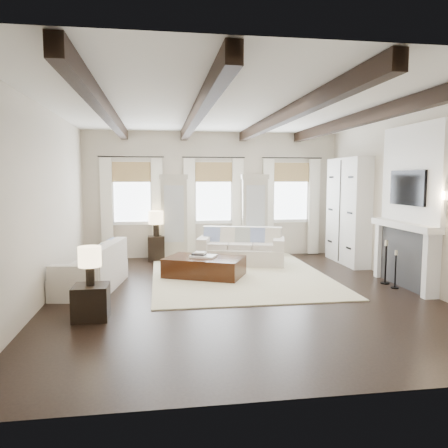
{
  "coord_description": "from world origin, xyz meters",
  "views": [
    {
      "loc": [
        -1.4,
        -7.43,
        2.02
      ],
      "look_at": [
        -0.16,
        0.8,
        1.15
      ],
      "focal_mm": 35.0,
      "sensor_mm": 36.0,
      "label": 1
    }
  ],
  "objects": [
    {
      "name": "area_rug",
      "position": [
        0.24,
        1.53,
        0.01
      ],
      "size": [
        3.56,
        4.75,
        0.02
      ],
      "primitive_type": "cube",
      "color": "beige",
      "rests_on": "ground"
    },
    {
      "name": "sofa_back",
      "position": [
        0.52,
        2.6,
        0.35
      ],
      "size": [
        2.17,
        1.41,
        0.86
      ],
      "color": "silver",
      "rests_on": "ground"
    },
    {
      "name": "book_upper",
      "position": [
        -0.56,
        1.4,
        0.5
      ],
      "size": [
        0.27,
        0.25,
        0.03
      ],
      "primitive_type": "cube",
      "rotation": [
        0.0,
        0.0,
        -0.43
      ],
      "color": "beige",
      "rests_on": "book_lower"
    },
    {
      "name": "candlestick_far",
      "position": [
        2.9,
        0.26,
        0.35
      ],
      "size": [
        0.17,
        0.17,
        0.85
      ],
      "color": "black",
      "rests_on": "ground"
    },
    {
      "name": "room_shell",
      "position": [
        0.75,
        0.9,
        1.89
      ],
      "size": [
        6.54,
        7.54,
        3.22
      ],
      "color": "beige",
      "rests_on": "ground"
    },
    {
      "name": "book_lower",
      "position": [
        -0.59,
        1.42,
        0.46
      ],
      "size": [
        0.32,
        0.29,
        0.04
      ],
      "primitive_type": "cube",
      "rotation": [
        0.0,
        0.0,
        -0.43
      ],
      "color": "#262628",
      "rests_on": "tray"
    },
    {
      "name": "sofa_left",
      "position": [
        -2.57,
        0.69,
        0.34
      ],
      "size": [
        1.19,
        2.07,
        0.84
      ],
      "color": "silver",
      "rests_on": "ground"
    },
    {
      "name": "lamp_back",
      "position": [
        -1.47,
        3.35,
        1.03
      ],
      "size": [
        0.36,
        0.36,
        0.62
      ],
      "color": "black",
      "rests_on": "side_table_back"
    },
    {
      "name": "candlestick_near",
      "position": [
        2.9,
        -0.09,
        0.29
      ],
      "size": [
        0.14,
        0.14,
        0.71
      ],
      "color": "black",
      "rests_on": "ground"
    },
    {
      "name": "ottoman",
      "position": [
        -0.48,
        1.37,
        0.2
      ],
      "size": [
        1.8,
        1.52,
        0.4
      ],
      "primitive_type": "cube",
      "rotation": [
        0.0,
        0.0,
        -0.43
      ],
      "color": "black",
      "rests_on": "ground"
    },
    {
      "name": "ground",
      "position": [
        0.0,
        0.0,
        0.0
      ],
      "size": [
        7.5,
        7.5,
        0.0
      ],
      "primitive_type": "plane",
      "color": "black",
      "rests_on": "ground"
    },
    {
      "name": "side_table_back",
      "position": [
        -1.47,
        3.35,
        0.3
      ],
      "size": [
        0.4,
        0.4,
        0.6
      ],
      "primitive_type": "cube",
      "color": "black",
      "rests_on": "ground"
    },
    {
      "name": "lamp_front",
      "position": [
        -2.38,
        -1.09,
        0.88
      ],
      "size": [
        0.33,
        0.33,
        0.56
      ],
      "color": "black",
      "rests_on": "side_table_front"
    },
    {
      "name": "side_table_front",
      "position": [
        -2.38,
        -1.09,
        0.25
      ],
      "size": [
        0.5,
        0.5,
        0.5
      ],
      "primitive_type": "cube",
      "color": "black",
      "rests_on": "ground"
    },
    {
      "name": "tray",
      "position": [
        -0.5,
        1.4,
        0.42
      ],
      "size": [
        0.61,
        0.56,
        0.04
      ],
      "primitive_type": "cube",
      "rotation": [
        0.0,
        0.0,
        -0.43
      ],
      "color": "white",
      "rests_on": "ottoman"
    }
  ]
}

